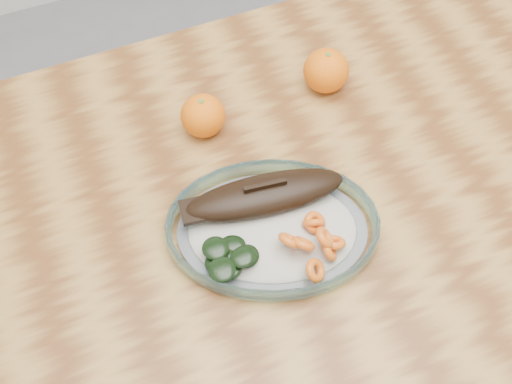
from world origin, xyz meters
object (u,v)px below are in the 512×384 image
plated_meal (272,226)px  dining_table (325,225)px  orange_left (203,116)px  orange_right (326,71)px

plated_meal → dining_table: bearing=36.7°
orange_left → orange_right: bearing=3.0°
plated_meal → orange_left: (-0.03, 0.21, 0.02)m
dining_table → orange_left: bearing=127.0°
plated_meal → orange_left: size_ratio=9.93×
plated_meal → orange_right: size_ratio=9.32×
plated_meal → orange_right: 0.29m
orange_right → orange_left: bearing=-177.0°
dining_table → plated_meal: plated_meal is taller
orange_left → plated_meal: bearing=-82.9°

